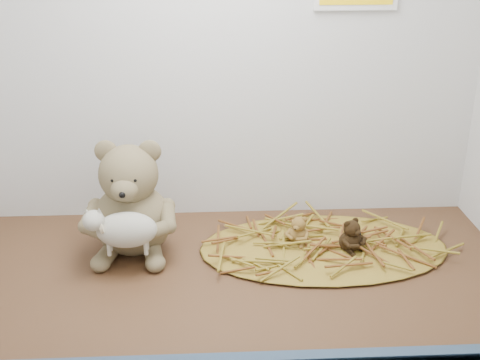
{
  "coord_description": "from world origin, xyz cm",
  "views": [
    {
      "loc": [
        -1.89,
        -103.82,
        65.3
      ],
      "look_at": [
        3.61,
        3.65,
        19.61
      ],
      "focal_mm": 45.0,
      "sensor_mm": 36.0,
      "label": 1
    }
  ],
  "objects_px": {
    "main_teddy": "(131,197)",
    "toy_lamb": "(127,230)",
    "mini_teddy_brown": "(351,234)",
    "mini_teddy_tan": "(299,229)"
  },
  "relations": [
    {
      "from": "toy_lamb",
      "to": "mini_teddy_brown",
      "type": "xyz_separation_m",
      "value": [
        0.46,
        0.05,
        -0.05
      ]
    },
    {
      "from": "main_teddy",
      "to": "toy_lamb",
      "type": "bearing_deg",
      "value": -87.29
    },
    {
      "from": "toy_lamb",
      "to": "mini_teddy_tan",
      "type": "relative_size",
      "value": 2.43
    },
    {
      "from": "toy_lamb",
      "to": "main_teddy",
      "type": "bearing_deg",
      "value": 90.0
    },
    {
      "from": "main_teddy",
      "to": "mini_teddy_tan",
      "type": "bearing_deg",
      "value": 2.25
    },
    {
      "from": "toy_lamb",
      "to": "mini_teddy_brown",
      "type": "bearing_deg",
      "value": 6.04
    },
    {
      "from": "mini_teddy_tan",
      "to": "mini_teddy_brown",
      "type": "xyz_separation_m",
      "value": [
        0.11,
        -0.04,
        0.0
      ]
    },
    {
      "from": "mini_teddy_brown",
      "to": "mini_teddy_tan",
      "type": "bearing_deg",
      "value": 124.38
    },
    {
      "from": "toy_lamb",
      "to": "mini_teddy_brown",
      "type": "height_order",
      "value": "toy_lamb"
    },
    {
      "from": "toy_lamb",
      "to": "mini_teddy_brown",
      "type": "distance_m",
      "value": 0.47
    }
  ]
}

